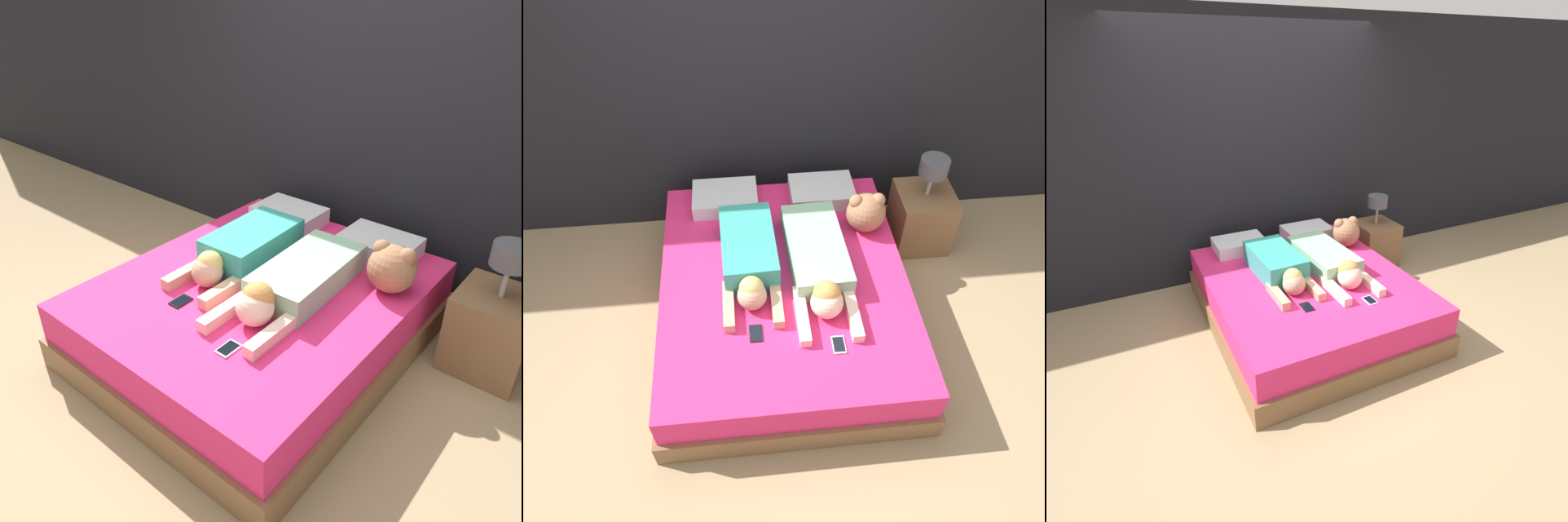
% 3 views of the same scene
% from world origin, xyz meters
% --- Properties ---
extents(ground_plane, '(12.00, 12.00, 0.00)m').
position_xyz_m(ground_plane, '(0.00, 0.00, 0.00)').
color(ground_plane, '#9E8460').
extents(wall_back, '(12.00, 0.06, 2.60)m').
position_xyz_m(wall_back, '(0.00, 1.17, 1.30)').
color(wall_back, black).
rests_on(wall_back, ground_plane).
extents(bed, '(1.72, 2.04, 0.45)m').
position_xyz_m(bed, '(0.00, 0.00, 0.22)').
color(bed, brown).
rests_on(bed, ground_plane).
extents(pillow_head_left, '(0.49, 0.35, 0.12)m').
position_xyz_m(pillow_head_left, '(-0.37, 0.78, 0.51)').
color(pillow_head_left, silver).
rests_on(pillow_head_left, bed).
extents(pillow_head_right, '(0.49, 0.35, 0.12)m').
position_xyz_m(pillow_head_right, '(0.37, 0.78, 0.51)').
color(pillow_head_right, silver).
rests_on(pillow_head_right, bed).
extents(person_left, '(0.38, 0.96, 0.22)m').
position_xyz_m(person_left, '(-0.23, 0.10, 0.55)').
color(person_left, teal).
rests_on(person_left, bed).
extents(person_right, '(0.41, 1.13, 0.24)m').
position_xyz_m(person_right, '(0.23, 0.02, 0.53)').
color(person_right, '#8CBF99').
rests_on(person_right, bed).
extents(cell_phone_left, '(0.08, 0.13, 0.01)m').
position_xyz_m(cell_phone_left, '(-0.22, -0.45, 0.45)').
color(cell_phone_left, black).
rests_on(cell_phone_left, bed).
extents(cell_phone_right, '(0.08, 0.13, 0.01)m').
position_xyz_m(cell_phone_right, '(0.27, -0.59, 0.45)').
color(cell_phone_right, silver).
rests_on(cell_phone_right, bed).
extents(plush_toy, '(0.29, 0.29, 0.30)m').
position_xyz_m(plush_toy, '(0.64, 0.42, 0.60)').
color(plush_toy, '#996647').
rests_on(plush_toy, bed).
extents(nightstand, '(0.44, 0.44, 0.83)m').
position_xyz_m(nightstand, '(1.19, 0.68, 0.28)').
color(nightstand, brown).
rests_on(nightstand, ground_plane).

